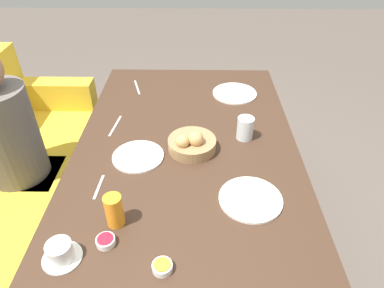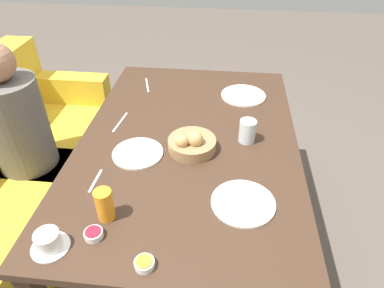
% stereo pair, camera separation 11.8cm
% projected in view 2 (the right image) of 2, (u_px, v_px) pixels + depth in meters
% --- Properties ---
extents(ground_plane, '(10.00, 10.00, 0.00)m').
position_uv_depth(ground_plane, '(189.00, 237.00, 2.11)').
color(ground_plane, '#564C44').
extents(dining_table, '(1.57, 1.05, 0.75)m').
position_uv_depth(dining_table, '(188.00, 152.00, 1.71)').
color(dining_table, '#3D281C').
rests_on(dining_table, ground_plane).
extents(couch, '(1.72, 0.70, 0.90)m').
position_uv_depth(couch, '(7.00, 184.00, 2.02)').
color(couch, gold).
rests_on(couch, ground_plane).
extents(seated_person, '(0.32, 0.41, 1.16)m').
position_uv_depth(seated_person, '(29.00, 156.00, 1.95)').
color(seated_person, '#23232D').
rests_on(seated_person, ground_plane).
extents(bread_basket, '(0.22, 0.22, 0.11)m').
position_uv_depth(bread_basket, '(192.00, 144.00, 1.57)').
color(bread_basket, '#99754C').
rests_on(bread_basket, dining_table).
extents(plate_near_left, '(0.25, 0.25, 0.01)m').
position_uv_depth(plate_near_left, '(243.00, 203.00, 1.32)').
color(plate_near_left, white).
rests_on(plate_near_left, dining_table).
extents(plate_near_right, '(0.26, 0.26, 0.01)m').
position_uv_depth(plate_near_right, '(243.00, 95.00, 2.00)').
color(plate_near_right, white).
rests_on(plate_near_right, dining_table).
extents(plate_far_center, '(0.23, 0.23, 0.01)m').
position_uv_depth(plate_far_center, '(138.00, 153.00, 1.56)').
color(plate_far_center, white).
rests_on(plate_far_center, dining_table).
extents(juice_glass, '(0.07, 0.07, 0.13)m').
position_uv_depth(juice_glass, '(105.00, 205.00, 1.23)').
color(juice_glass, orange).
rests_on(juice_glass, dining_table).
extents(water_tumbler, '(0.08, 0.08, 0.11)m').
position_uv_depth(water_tumbler, '(247.00, 131.00, 1.61)').
color(water_tumbler, silver).
rests_on(water_tumbler, dining_table).
extents(coffee_cup, '(0.13, 0.13, 0.07)m').
position_uv_depth(coffee_cup, '(49.00, 242.00, 1.14)').
color(coffee_cup, white).
rests_on(coffee_cup, dining_table).
extents(jam_bowl_berry, '(0.07, 0.07, 0.03)m').
position_uv_depth(jam_bowl_berry, '(94.00, 234.00, 1.19)').
color(jam_bowl_berry, white).
rests_on(jam_bowl_berry, dining_table).
extents(jam_bowl_honey, '(0.07, 0.07, 0.03)m').
position_uv_depth(jam_bowl_honey, '(144.00, 264.00, 1.09)').
color(jam_bowl_honey, white).
rests_on(jam_bowl_honey, dining_table).
extents(fork_silver, '(0.18, 0.03, 0.00)m').
position_uv_depth(fork_silver, '(120.00, 122.00, 1.78)').
color(fork_silver, '#B7B7BC').
rests_on(fork_silver, dining_table).
extents(knife_silver, '(0.18, 0.06, 0.00)m').
position_uv_depth(knife_silver, '(147.00, 85.00, 2.11)').
color(knife_silver, '#B7B7BC').
rests_on(knife_silver, dining_table).
extents(spoon_coffee, '(0.14, 0.02, 0.00)m').
position_uv_depth(spoon_coffee, '(95.00, 181.00, 1.42)').
color(spoon_coffee, '#B7B7BC').
rests_on(spoon_coffee, dining_table).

